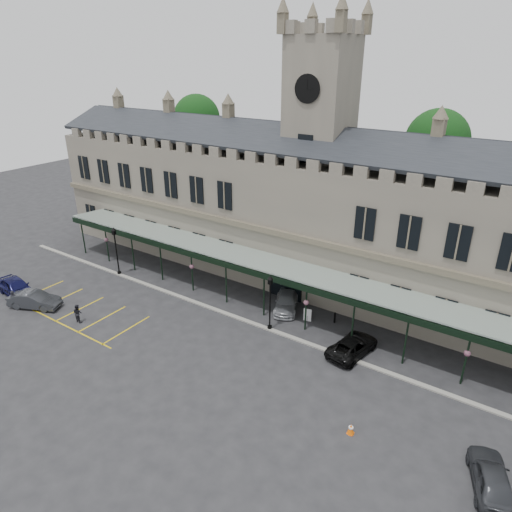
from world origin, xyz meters
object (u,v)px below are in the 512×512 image
Objects in this scene: car_right_a at (492,478)px; person_a at (14,300)px; lamp_post_left at (116,247)px; station_building at (314,216)px; person_b at (78,313)px; lamp_post_mid at (270,298)px; clock_tower at (319,145)px; sign_board at (307,315)px; traffic_cone at (351,429)px; car_left_b at (34,300)px; car_van at (353,346)px; car_taxi at (286,301)px; car_left_a at (16,287)px.

person_a reaches higher than car_right_a.
person_a is (-2.25, -9.71, -2.18)m from lamp_post_left.
lamp_post_left is at bearing 33.38° from person_a.
station_building is 37.40× the size of person_b.
station_building is at bearing 98.87° from lamp_post_mid.
clock_tower is 14.46× the size of person_a.
sign_board is (3.54, -7.45, -5.91)m from station_building.
car_left_b is at bearing -176.41° from traffic_cone.
lamp_post_left reaches higher than person_b.
sign_board is at bearing -14.15° from person_a.
sign_board is (3.54, -7.54, -12.55)m from clock_tower.
station_building is 11.03m from lamp_post_mid.
clock_tower is 17.91m from car_van.
traffic_cone is at bearing -56.03° from clock_tower.
lamp_post_left is at bearing 11.27° from car_van.
lamp_post_mid is 1.09× the size of car_right_a.
clock_tower is 28.15m from car_right_a.
car_left_b is 36.57m from car_right_a.
lamp_post_mid is 2.85× the size of person_a.
station_building is at bearing 3.30° from person_a.
lamp_post_left is at bearing -30.70° from car_left_b.
car_right_a is at bearing -10.07° from lamp_post_left.
car_van is (6.87, 0.71, -2.25)m from lamp_post_mid.
clock_tower is 15.06m from sign_board.
car_taxi is 0.98× the size of car_van.
clock_tower is 30.63m from car_left_a.
person_a is at bearing 107.92° from car_left_b.
traffic_cone is 0.41× the size of person_a.
lamp_post_mid reaches higher than car_left_b.
person_a is at bearing 14.53° from person_b.
clock_tower is at bearing 90.00° from station_building.
car_right_a is 37.91m from person_a.
lamp_post_left is 10.21m from person_a.
car_left_a is 30.80m from car_van.
lamp_post_mid is 1.00× the size of car_left_a.
lamp_post_left is 7.37× the size of traffic_cone.
traffic_cone is 0.15× the size of car_left_b.
sign_board is 0.25× the size of car_taxi.
clock_tower is at bearing -60.57° from car_right_a.
clock_tower is at bearing -41.14° from car_left_a.
sign_board is (-8.02, 9.62, 0.22)m from traffic_cone.
lamp_post_mid reaches higher than car_taxi.
clock_tower is at bearing -124.77° from person_b.
car_right_a is (7.44, 0.45, 0.43)m from traffic_cone.
car_right_a is (18.00, -9.99, 0.10)m from car_taxi.
lamp_post_mid reaches higher than traffic_cone.
lamp_post_mid is 4.28× the size of sign_board.
clock_tower is 28.62m from car_left_b.
lamp_post_mid is at bearing -151.21° from person_b.
clock_tower reaches higher than lamp_post_left.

